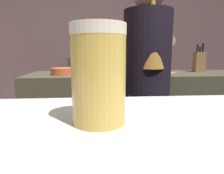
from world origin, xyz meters
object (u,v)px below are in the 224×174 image
object	(u,v)px
pint_glass_far	(99,75)
bottle_olive_oil	(104,52)
bottle_vinegar	(116,51)
chefs_knife	(165,73)
mixing_bowl	(63,71)
bottle_hot_sauce	(107,51)
knife_block	(199,61)
bartender	(147,78)

from	to	relation	value
pint_glass_far	bottle_olive_oil	bearing A→B (deg)	87.64
pint_glass_far	bottle_vinegar	distance (m)	2.90
chefs_knife	mixing_bowl	bearing A→B (deg)	159.29
mixing_bowl	pint_glass_far	xyz separation A→B (m)	(0.30, -1.50, 0.13)
pint_glass_far	bottle_hot_sauce	bearing A→B (deg)	86.51
chefs_knife	pint_glass_far	world-z (taller)	pint_glass_far
knife_block	mixing_bowl	xyz separation A→B (m)	(-1.33, -0.15, -0.08)
bottle_hot_sauce	bottle_olive_oil	bearing A→B (deg)	121.19
chefs_knife	pint_glass_far	distance (m)	1.65
bottle_vinegar	bottle_olive_oil	size ratio (longest dim) A/B	1.03
mixing_bowl	bottle_vinegar	world-z (taller)	bottle_vinegar
chefs_knife	bottle_olive_oil	size ratio (longest dim) A/B	1.04
bartender	mixing_bowl	size ratio (longest dim) A/B	7.61
bartender	bottle_vinegar	world-z (taller)	bartender
bottle_hot_sauce	knife_block	bearing A→B (deg)	-54.28
bottle_vinegar	bottle_olive_oil	xyz separation A→B (m)	(-0.19, 0.06, -0.00)
bottle_vinegar	bottle_hot_sauce	bearing A→B (deg)	-167.36
chefs_knife	pint_glass_far	bearing A→B (deg)	-134.28
knife_block	pint_glass_far	size ratio (longest dim) A/B	1.88
bartender	knife_block	distance (m)	0.87
chefs_knife	bottle_vinegar	bearing A→B (deg)	82.05
bartender	bottle_hot_sauce	xyz separation A→B (m)	(-0.19, 1.74, 0.21)
mixing_bowl	chefs_knife	distance (m)	0.94
pint_glass_far	bottle_olive_oil	xyz separation A→B (m)	(0.12, 2.93, 0.04)
knife_block	bottle_hot_sauce	world-z (taller)	bottle_hot_sauce
bottle_vinegar	bottle_hot_sauce	size ratio (longest dim) A/B	0.93
bottle_vinegar	bartender	bearing A→B (deg)	-88.54
bottle_vinegar	pint_glass_far	bearing A→B (deg)	-96.25
bottle_hot_sauce	bartender	bearing A→B (deg)	-83.90
bottle_hot_sauce	mixing_bowl	bearing A→B (deg)	-109.24
pint_glass_far	bottle_vinegar	xyz separation A→B (m)	(0.32, 2.88, 0.05)
bartender	chefs_knife	size ratio (longest dim) A/B	6.83
chefs_knife	bottle_olive_oil	xyz separation A→B (m)	(-0.52, 1.43, 0.20)
chefs_knife	bottle_vinegar	world-z (taller)	bottle_vinegar
bottle_vinegar	bottle_hot_sauce	xyz separation A→B (m)	(-0.14, -0.03, 0.01)
bottle_vinegar	bottle_olive_oil	world-z (taller)	bottle_vinegar
bottle_vinegar	knife_block	bearing A→B (deg)	-59.63
bottle_hot_sauce	bottle_olive_oil	world-z (taller)	bottle_hot_sauce
mixing_bowl	bottle_olive_oil	world-z (taller)	bottle_olive_oil
pint_glass_far	bottle_hot_sauce	distance (m)	2.85
mixing_bowl	bottle_olive_oil	distance (m)	1.50
mixing_bowl	bottle_vinegar	size ratio (longest dim) A/B	0.91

